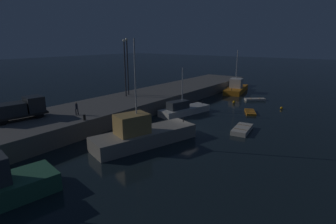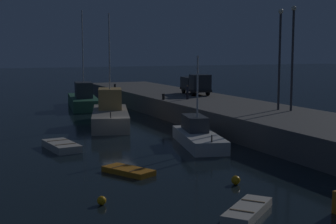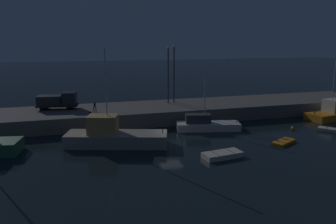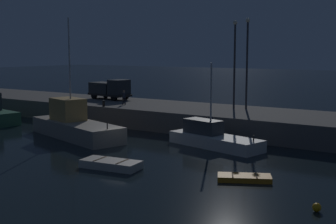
# 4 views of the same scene
# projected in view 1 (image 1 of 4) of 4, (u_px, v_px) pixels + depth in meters

# --- Properties ---
(ground_plane) EXTENTS (320.00, 320.00, 0.00)m
(ground_plane) POSITION_uv_depth(u_px,v_px,m) (185.00, 131.00, 31.85)
(ground_plane) COLOR black
(pier_quay) EXTENTS (74.83, 9.46, 2.01)m
(pier_quay) POSITION_uv_depth(u_px,v_px,m) (116.00, 108.00, 38.56)
(pier_quay) COLOR #5B5956
(pier_quay) RESTS_ON ground
(fishing_trawler_red) EXTENTS (10.16, 5.01, 8.80)m
(fishing_trawler_red) POSITION_uv_depth(u_px,v_px,m) (236.00, 88.00, 55.87)
(fishing_trawler_red) COLOR orange
(fishing_trawler_red) RESTS_ON ground
(fishing_boat_white) EXTENTS (11.79, 6.44, 10.80)m
(fishing_boat_white) POSITION_uv_depth(u_px,v_px,m) (143.00, 134.00, 27.39)
(fishing_boat_white) COLOR gray
(fishing_boat_white) RESTS_ON ground
(fishing_boat_orange) EXTENTS (8.67, 4.41, 6.88)m
(fishing_boat_orange) POSITION_uv_depth(u_px,v_px,m) (183.00, 109.00, 39.01)
(fishing_boat_orange) COLOR silver
(fishing_boat_orange) RESTS_ON ground
(dinghy_orange_near) EXTENTS (3.26, 3.60, 0.43)m
(dinghy_orange_near) POSITION_uv_depth(u_px,v_px,m) (255.00, 99.00, 48.12)
(dinghy_orange_near) COLOR beige
(dinghy_orange_near) RESTS_ON ground
(rowboat_white_mid) EXTENTS (4.24, 2.24, 0.58)m
(rowboat_white_mid) POSITION_uv_depth(u_px,v_px,m) (242.00, 129.00, 31.51)
(rowboat_white_mid) COLOR beige
(rowboat_white_mid) RESTS_ON ground
(dinghy_red_small) EXTENTS (3.50, 2.68, 0.37)m
(dinghy_red_small) POSITION_uv_depth(u_px,v_px,m) (250.00, 112.00, 39.56)
(dinghy_red_small) COLOR orange
(dinghy_red_small) RESTS_ON ground
(mooring_buoy_near) EXTENTS (0.50, 0.50, 0.50)m
(mooring_buoy_near) POSITION_uv_depth(u_px,v_px,m) (234.00, 102.00, 45.81)
(mooring_buoy_near) COLOR orange
(mooring_buoy_near) RESTS_ON ground
(mooring_buoy_mid) EXTENTS (0.44, 0.44, 0.44)m
(mooring_buoy_mid) POSITION_uv_depth(u_px,v_px,m) (282.00, 108.00, 41.81)
(mooring_buoy_mid) COLOR orange
(mooring_buoy_mid) RESTS_ON ground
(lamp_post_west) EXTENTS (0.44, 0.44, 8.81)m
(lamp_post_west) POSITION_uv_depth(u_px,v_px,m) (125.00, 64.00, 40.72)
(lamp_post_west) COLOR #38383D
(lamp_post_west) RESTS_ON pier_quay
(lamp_post_east) EXTENTS (0.44, 0.44, 9.02)m
(lamp_post_east) POSITION_uv_depth(u_px,v_px,m) (127.00, 63.00, 41.86)
(lamp_post_east) COLOR #38383D
(lamp_post_east) RESTS_ON pier_quay
(utility_truck) EXTENTS (5.91, 2.95, 2.42)m
(utility_truck) POSITION_uv_depth(u_px,v_px,m) (19.00, 109.00, 29.07)
(utility_truck) COLOR black
(utility_truck) RESTS_ON pier_quay
(dockworker) EXTENTS (0.41, 0.29, 1.55)m
(dockworker) POSITION_uv_depth(u_px,v_px,m) (77.00, 108.00, 30.98)
(dockworker) COLOR black
(dockworker) RESTS_ON pier_quay
(bollard_west) EXTENTS (0.28, 0.28, 0.63)m
(bollard_west) POSITION_uv_depth(u_px,v_px,m) (84.00, 117.00, 29.12)
(bollard_west) COLOR black
(bollard_west) RESTS_ON pier_quay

